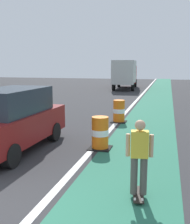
{
  "coord_description": "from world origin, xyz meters",
  "views": [
    {
      "loc": [
        3.26,
        -4.12,
        2.81
      ],
      "look_at": [
        0.73,
        5.48,
        1.1
      ],
      "focal_mm": 44.56,
      "sensor_mm": 36.0,
      "label": 1
    }
  ],
  "objects_px": {
    "traffic_barrel_mid": "(119,111)",
    "delivery_truck_down_block": "(125,73)",
    "traffic_barrel_front": "(100,133)",
    "skateboarder_on_lane": "(139,156)",
    "parked_suv_nearest": "(12,119)"
  },
  "relations": [
    {
      "from": "parked_suv_nearest",
      "to": "delivery_truck_down_block",
      "type": "height_order",
      "value": "delivery_truck_down_block"
    },
    {
      "from": "skateboarder_on_lane",
      "to": "traffic_barrel_mid",
      "type": "xyz_separation_m",
      "value": [
        -1.76,
        7.65,
        -0.38
      ]
    },
    {
      "from": "traffic_barrel_mid",
      "to": "parked_suv_nearest",
      "type": "bearing_deg",
      "value": -115.94
    },
    {
      "from": "traffic_barrel_mid",
      "to": "delivery_truck_down_block",
      "type": "bearing_deg",
      "value": 97.76
    },
    {
      "from": "parked_suv_nearest",
      "to": "traffic_barrel_front",
      "type": "relative_size",
      "value": 4.25
    },
    {
      "from": "traffic_barrel_mid",
      "to": "delivery_truck_down_block",
      "type": "height_order",
      "value": "delivery_truck_down_block"
    },
    {
      "from": "parked_suv_nearest",
      "to": "traffic_barrel_front",
      "type": "bearing_deg",
      "value": 17.71
    },
    {
      "from": "skateboarder_on_lane",
      "to": "delivery_truck_down_block",
      "type": "bearing_deg",
      "value": 99.29
    },
    {
      "from": "skateboarder_on_lane",
      "to": "traffic_barrel_mid",
      "type": "height_order",
      "value": "skateboarder_on_lane"
    },
    {
      "from": "traffic_barrel_front",
      "to": "traffic_barrel_mid",
      "type": "distance_m",
      "value": 4.48
    },
    {
      "from": "delivery_truck_down_block",
      "to": "skateboarder_on_lane",
      "type": "bearing_deg",
      "value": -80.71
    },
    {
      "from": "traffic_barrel_mid",
      "to": "delivery_truck_down_block",
      "type": "relative_size",
      "value": 0.14
    },
    {
      "from": "parked_suv_nearest",
      "to": "delivery_truck_down_block",
      "type": "bearing_deg",
      "value": 89.86
    },
    {
      "from": "skateboarder_on_lane",
      "to": "parked_suv_nearest",
      "type": "xyz_separation_m",
      "value": [
        -4.37,
        2.3,
        0.12
      ]
    },
    {
      "from": "traffic_barrel_front",
      "to": "delivery_truck_down_block",
      "type": "distance_m",
      "value": 23.35
    }
  ]
}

